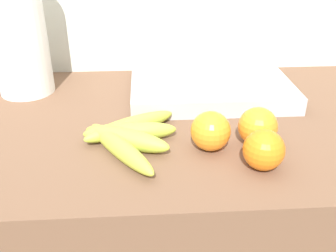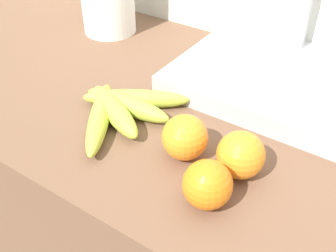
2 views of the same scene
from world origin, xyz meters
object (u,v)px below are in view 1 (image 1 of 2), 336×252
orange_far_right (264,150)px  sink_basin (208,82)px  banana_bunch (127,136)px  orange_right (258,127)px  paper_towel_roll (17,31)px  orange_back_left (211,131)px

orange_far_right → sink_basin: size_ratio=0.19×
banana_bunch → orange_right: size_ratio=3.33×
banana_bunch → paper_towel_roll: size_ratio=0.74×
banana_bunch → orange_back_left: orange_back_left is taller
orange_back_left → paper_towel_roll: 0.51m
orange_far_right → paper_towel_roll: size_ratio=0.21×
banana_bunch → sink_basin: 0.32m
orange_back_left → banana_bunch: bearing=171.0°
orange_far_right → orange_right: size_ratio=0.96×
sink_basin → orange_far_right: bearing=-83.6°
banana_bunch → orange_far_right: 0.25m
orange_right → orange_back_left: bearing=-172.8°
paper_towel_roll → sink_basin: size_ratio=0.88×
orange_far_right → sink_basin: 0.35m
banana_bunch → sink_basin: size_ratio=0.65×
orange_far_right → banana_bunch: bearing=158.4°
orange_back_left → sink_basin: sink_basin is taller
banana_bunch → orange_back_left: bearing=-9.0°
orange_right → orange_back_left: same height
paper_towel_roll → sink_basin: (0.44, -0.02, -0.13)m
orange_right → sink_basin: bearing=100.7°
sink_basin → banana_bunch: bearing=-127.2°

